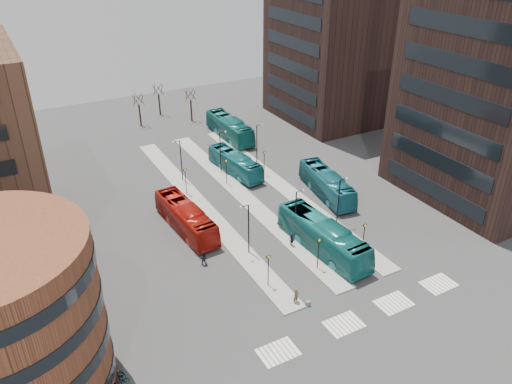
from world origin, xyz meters
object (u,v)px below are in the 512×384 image
teal_bus_b (235,163)px  commuter_c (314,231)px  suitcase (308,303)px  teal_bus_a (323,236)px  teal_bus_d (229,128)px  commuter_a (203,258)px  bicycle_mid (113,373)px  commuter_b (292,240)px  red_bus (186,217)px  bicycle_far (116,380)px  traveller (296,296)px  teal_bus_c (327,184)px  bicycle_near (117,384)px

teal_bus_b → commuter_c: size_ratio=7.63×
suitcase → teal_bus_a: (6.51, 6.89, 1.59)m
teal_bus_b → teal_bus_d: bearing=61.0°
suitcase → commuter_a: (-6.19, 10.84, 0.58)m
teal_bus_d → bicycle_mid: 51.28m
commuter_b → commuter_c: 3.38m
red_bus → bicycle_far: bearing=-129.8°
red_bus → traveller: 17.88m
teal_bus_c → red_bus: bearing=-173.9°
teal_bus_a → traveller: bearing=-144.4°
commuter_a → teal_bus_c: bearing=-138.0°
bicycle_mid → commuter_a: bearing=-29.7°
commuter_c → bicycle_near: 27.82m
commuter_c → bicycle_far: (-25.81, -9.94, -0.27)m
teal_bus_c → teal_bus_d: bearing=104.6°
teal_bus_c → commuter_a: bearing=-154.0°
suitcase → teal_bus_c: (14.48, 17.24, 1.39)m
red_bus → commuter_a: red_bus is taller
teal_bus_a → traveller: (-7.36, -6.05, -0.97)m
teal_bus_a → teal_bus_d: (5.47, 34.68, -0.04)m
red_bus → commuter_c: size_ratio=8.27×
commuter_c → commuter_b: bearing=-57.8°
bicycle_mid → red_bus: bearing=-16.9°
teal_bus_c → bicycle_mid: teal_bus_c is taller
suitcase → commuter_c: size_ratio=0.35×
teal_bus_a → teal_bus_b: 22.15m
commuter_a → bicycle_far: size_ratio=0.95×
red_bus → bicycle_near: size_ratio=6.39×
teal_bus_c → teal_bus_a: bearing=-118.8°
commuter_c → bicycle_far: 27.66m
traveller → teal_bus_c: bearing=31.2°
teal_bus_a → teal_bus_b: teal_bus_a is taller
traveller → bicycle_near: 17.77m
commuter_c → bicycle_near: commuter_c is taller
red_bus → bicycle_mid: (-13.35, -17.79, -1.20)m
teal_bus_a → teal_bus_c: 13.06m
red_bus → teal_bus_d: teal_bus_d is taller
teal_bus_a → bicycle_far: size_ratio=7.57×
teal_bus_d → teal_bus_b: bearing=-112.7°
red_bus → commuter_b: bearing=-48.9°
teal_bus_b → bicycle_near: bearing=-136.6°
traveller → commuter_b: (4.77, 8.28, -0.07)m
commuter_b → commuter_c: size_ratio=1.11×
commuter_b → bicycle_far: 24.39m
commuter_b → teal_bus_c: bearing=-61.8°
suitcase → bicycle_mid: bicycle_mid is taller
teal_bus_b → bicycle_mid: teal_bus_b is taller
suitcase → bicycle_near: bearing=-179.5°
suitcase → commuter_a: commuter_a is taller
teal_bus_c → bicycle_mid: bearing=-144.2°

